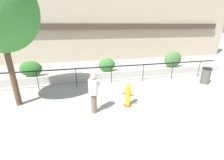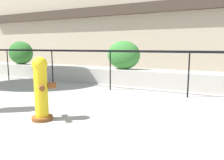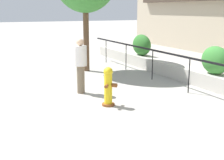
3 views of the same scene
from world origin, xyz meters
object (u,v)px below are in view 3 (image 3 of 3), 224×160
Objects in this scene: pedestrian at (80,62)px; fire_hydrant at (108,86)px; hedge_bush_0 at (142,45)px; hedge_bush_1 at (215,60)px.

fire_hydrant is at bearing 8.65° from pedestrian.
pedestrian reaches higher than hedge_bush_0.
fire_hydrant is at bearing -87.05° from hedge_bush_1.
fire_hydrant is at bearing -38.46° from hedge_bush_0.
hedge_bush_1 reaches higher than fire_hydrant.
pedestrian is (-1.58, -0.24, 0.44)m from fire_hydrant.
hedge_bush_0 is 5.40m from pedestrian.
hedge_bush_1 is at bearing 71.88° from pedestrian.
pedestrian reaches higher than fire_hydrant.
hedge_bush_1 is at bearing 92.95° from fire_hydrant.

